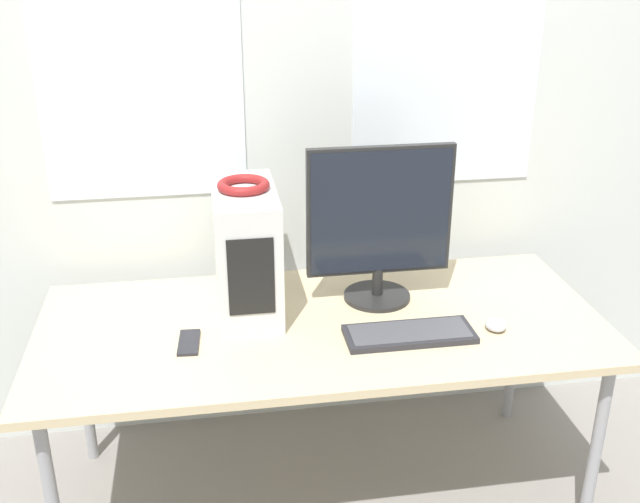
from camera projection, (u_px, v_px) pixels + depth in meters
wall_back at (298, 92)px, 2.71m from camera, size 8.00×0.07×2.70m
desk at (322, 334)px, 2.49m from camera, size 1.86×0.83×0.71m
pc_tower at (246, 250)px, 2.48m from camera, size 0.20×0.43×0.42m
headphones at (243, 185)px, 2.39m from camera, size 0.17×0.17×0.03m
monitor_main at (379, 222)px, 2.51m from camera, size 0.50×0.23×0.55m
keyboard at (409, 334)px, 2.37m from camera, size 0.41×0.16×0.02m
mouse at (495, 325)px, 2.41m from camera, size 0.07×0.08×0.03m
cell_phone at (189, 342)px, 2.33m from camera, size 0.07×0.16×0.01m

